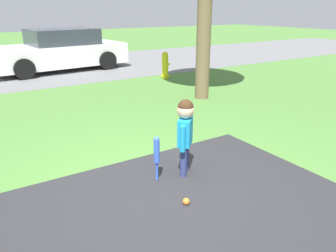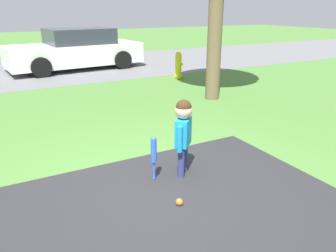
{
  "view_description": "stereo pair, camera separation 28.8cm",
  "coord_description": "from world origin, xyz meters",
  "px_view_note": "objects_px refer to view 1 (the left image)",
  "views": [
    {
      "loc": [
        -1.68,
        -2.83,
        2.03
      ],
      "look_at": [
        0.53,
        0.67,
        0.53
      ],
      "focal_mm": 35.0,
      "sensor_mm": 36.0,
      "label": 1
    },
    {
      "loc": [
        -1.43,
        -2.98,
        2.03
      ],
      "look_at": [
        0.53,
        0.67,
        0.53
      ],
      "focal_mm": 35.0,
      "sensor_mm": 36.0,
      "label": 2
    }
  ],
  "objects_px": {
    "parked_car": "(59,51)",
    "baseball_bat": "(157,152)",
    "fire_hydrant": "(165,66)",
    "sports_ball": "(186,201)",
    "child": "(185,127)"
  },
  "relations": [
    {
      "from": "baseball_bat",
      "to": "parked_car",
      "type": "height_order",
      "value": "parked_car"
    },
    {
      "from": "baseball_bat",
      "to": "parked_car",
      "type": "xyz_separation_m",
      "value": [
        1.1,
        8.45,
        0.27
      ]
    },
    {
      "from": "baseball_bat",
      "to": "fire_hydrant",
      "type": "height_order",
      "value": "fire_hydrant"
    },
    {
      "from": "sports_ball",
      "to": "parked_car",
      "type": "height_order",
      "value": "parked_car"
    },
    {
      "from": "sports_ball",
      "to": "parked_car",
      "type": "bearing_deg",
      "value": 83.07
    },
    {
      "from": "child",
      "to": "parked_car",
      "type": "height_order",
      "value": "parked_car"
    },
    {
      "from": "fire_hydrant",
      "to": "sports_ball",
      "type": "bearing_deg",
      "value": -119.88
    },
    {
      "from": "parked_car",
      "to": "baseball_bat",
      "type": "bearing_deg",
      "value": 77.08
    },
    {
      "from": "fire_hydrant",
      "to": "parked_car",
      "type": "height_order",
      "value": "parked_car"
    },
    {
      "from": "child",
      "to": "sports_ball",
      "type": "relative_size",
      "value": 12.65
    },
    {
      "from": "baseball_bat",
      "to": "fire_hydrant",
      "type": "bearing_deg",
      "value": 57.25
    },
    {
      "from": "child",
      "to": "fire_hydrant",
      "type": "distance_m",
      "value": 6.07
    },
    {
      "from": "baseball_bat",
      "to": "sports_ball",
      "type": "bearing_deg",
      "value": -90.53
    },
    {
      "from": "fire_hydrant",
      "to": "baseball_bat",
      "type": "bearing_deg",
      "value": -122.75
    },
    {
      "from": "parked_car",
      "to": "sports_ball",
      "type": "bearing_deg",
      "value": 77.56
    }
  ]
}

